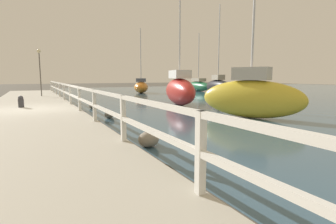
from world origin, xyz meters
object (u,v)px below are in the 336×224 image
sailboat_yellow (250,97)px  sailboat_green (198,85)px  sailboat_black (218,86)px  mooring_bollard (21,102)px  dock_lamp (40,62)px  sailboat_red (179,90)px  sailboat_orange (141,87)px

sailboat_yellow → sailboat_green: 21.05m
sailboat_black → mooring_bollard: bearing=-143.9°
dock_lamp → sailboat_red: bearing=-45.6°
sailboat_red → sailboat_green: (9.90, 12.67, -0.23)m
dock_lamp → sailboat_red: size_ratio=0.45×
sailboat_orange → sailboat_red: size_ratio=0.89×
sailboat_yellow → sailboat_black: size_ratio=0.76×
sailboat_red → sailboat_black: 9.75m
sailboat_black → sailboat_red: bearing=-126.3°
mooring_bollard → dock_lamp: 7.98m
sailboat_red → sailboat_green: 16.08m
sailboat_orange → sailboat_black: (5.35, -6.13, 0.13)m
dock_lamp → sailboat_yellow: sailboat_yellow is taller
sailboat_orange → sailboat_black: bearing=-25.4°
mooring_bollard → sailboat_green: bearing=34.7°
sailboat_green → sailboat_yellow: bearing=-107.5°
sailboat_orange → sailboat_yellow: bearing=-73.9°
sailboat_orange → sailboat_black: size_ratio=0.81×
mooring_bollard → sailboat_orange: bearing=48.6°
mooring_bollard → sailboat_orange: (10.75, 12.21, 0.12)m
sailboat_yellow → sailboat_orange: 18.21m
sailboat_yellow → sailboat_green: sailboat_green is taller
mooring_bollard → sailboat_orange: sailboat_orange is taller
sailboat_orange → sailboat_green: 7.61m
mooring_bollard → sailboat_red: size_ratio=0.07×
sailboat_yellow → sailboat_black: 14.19m
sailboat_yellow → sailboat_black: (7.69, 11.93, -0.07)m
dock_lamp → sailboat_green: (17.26, 5.13, -2.09)m
sailboat_green → sailboat_black: bearing=-98.0°
sailboat_orange → sailboat_green: (7.59, 0.51, -0.00)m
dock_lamp → sailboat_red: (7.37, -7.53, -1.86)m
dock_lamp → sailboat_orange: size_ratio=0.51×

